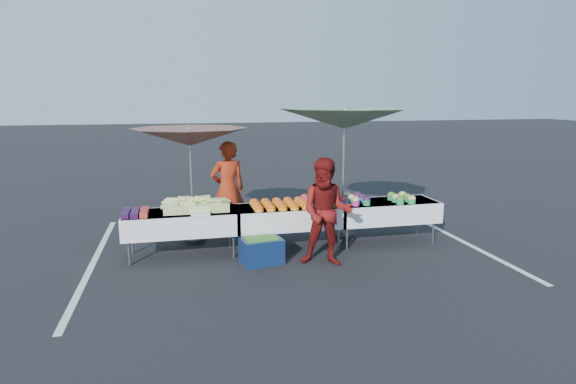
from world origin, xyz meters
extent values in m
plane|color=black|center=(0.00, 0.00, 0.00)|extent=(80.00, 80.00, 0.00)
cube|color=silver|center=(-3.20, 0.00, 0.00)|extent=(0.10, 5.00, 0.00)
cube|color=silver|center=(3.20, 0.00, 0.00)|extent=(0.10, 5.00, 0.00)
cube|color=white|center=(-1.80, 0.00, 0.73)|extent=(1.80, 0.75, 0.04)
cube|color=white|center=(-1.80, 0.00, 0.57)|extent=(1.86, 0.81, 0.36)
cylinder|color=slate|center=(-2.62, -0.29, 0.20)|extent=(0.04, 0.04, 0.39)
cylinder|color=slate|center=(-2.62, 0.29, 0.20)|extent=(0.04, 0.04, 0.39)
cylinder|color=slate|center=(-0.98, -0.29, 0.20)|extent=(0.04, 0.04, 0.39)
cylinder|color=slate|center=(-0.98, 0.29, 0.20)|extent=(0.04, 0.04, 0.39)
cube|color=white|center=(0.00, 0.00, 0.73)|extent=(1.80, 0.75, 0.04)
cube|color=white|center=(0.00, 0.00, 0.57)|extent=(1.86, 0.81, 0.36)
cylinder|color=slate|center=(-0.82, -0.29, 0.20)|extent=(0.04, 0.04, 0.39)
cylinder|color=slate|center=(-0.82, 0.29, 0.20)|extent=(0.04, 0.04, 0.39)
cylinder|color=slate|center=(0.82, -0.29, 0.20)|extent=(0.04, 0.04, 0.39)
cylinder|color=slate|center=(0.82, 0.29, 0.20)|extent=(0.04, 0.04, 0.39)
cube|color=white|center=(1.80, 0.00, 0.73)|extent=(1.80, 0.75, 0.04)
cube|color=white|center=(1.80, 0.00, 0.57)|extent=(1.86, 0.81, 0.36)
cylinder|color=slate|center=(0.98, -0.29, 0.20)|extent=(0.04, 0.04, 0.39)
cylinder|color=slate|center=(0.98, 0.29, 0.20)|extent=(0.04, 0.04, 0.39)
cylinder|color=slate|center=(2.62, -0.29, 0.20)|extent=(0.04, 0.04, 0.39)
cylinder|color=slate|center=(2.62, 0.29, 0.20)|extent=(0.04, 0.04, 0.39)
cube|color=#230B2E|center=(-2.65, -0.27, 0.79)|extent=(0.12, 0.12, 0.08)
cube|color=#230B2E|center=(-2.65, -0.13, 0.79)|extent=(0.12, 0.12, 0.08)
cube|color=#230B2E|center=(-2.65, 0.01, 0.79)|extent=(0.12, 0.12, 0.08)
cube|color=#230B2E|center=(-2.65, 0.15, 0.79)|extent=(0.12, 0.12, 0.08)
cube|color=#230B2E|center=(-2.51, -0.27, 0.79)|extent=(0.12, 0.12, 0.08)
cube|color=#230B2E|center=(-2.51, -0.13, 0.79)|extent=(0.12, 0.12, 0.08)
cube|color=#230B2E|center=(-2.51, 0.01, 0.79)|extent=(0.12, 0.12, 0.08)
cube|color=#230B2E|center=(-2.51, 0.15, 0.79)|extent=(0.12, 0.12, 0.08)
cube|color=#AB122D|center=(-2.37, -0.27, 0.79)|extent=(0.12, 0.12, 0.08)
cube|color=#AB122D|center=(-2.37, -0.13, 0.79)|extent=(0.12, 0.12, 0.08)
cube|color=#AB122D|center=(-2.37, 0.01, 0.79)|extent=(0.12, 0.12, 0.08)
cube|color=#AB122D|center=(-2.37, 0.15, 0.79)|extent=(0.12, 0.12, 0.08)
cube|color=#B0C062|center=(-1.55, 0.05, 0.82)|extent=(1.05, 0.55, 0.14)
cylinder|color=#B0C062|center=(-1.25, 0.20, 0.85)|extent=(0.27, 0.09, 0.10)
cylinder|color=#B0C062|center=(-1.93, 0.10, 0.92)|extent=(0.27, 0.14, 0.07)
cylinder|color=#B0C062|center=(-1.44, -0.06, 0.97)|extent=(0.27, 0.14, 0.09)
cylinder|color=#B0C062|center=(-1.97, 0.08, 0.87)|extent=(0.27, 0.15, 0.10)
cylinder|color=#B0C062|center=(-1.73, -0.01, 0.91)|extent=(0.27, 0.15, 0.08)
cylinder|color=#B0C062|center=(-1.59, 0.09, 0.94)|extent=(0.27, 0.10, 0.10)
cylinder|color=#B0C062|center=(-1.59, -0.03, 0.94)|extent=(0.27, 0.07, 0.08)
cylinder|color=#B0C062|center=(-1.68, -0.13, 0.90)|extent=(0.27, 0.14, 0.09)
cylinder|color=#B0C062|center=(-1.71, 0.25, 0.92)|extent=(0.27, 0.12, 0.08)
cylinder|color=#B0C062|center=(-1.09, 0.14, 0.87)|extent=(0.27, 0.16, 0.08)
cylinder|color=#B0C062|center=(-1.86, 0.01, 0.92)|extent=(0.27, 0.11, 0.07)
cylinder|color=#B0C062|center=(-1.64, -0.18, 0.85)|extent=(0.27, 0.10, 0.07)
cylinder|color=#B0C062|center=(-1.44, 0.19, 0.93)|extent=(0.27, 0.12, 0.08)
cylinder|color=#B0C062|center=(-1.98, -0.17, 0.90)|extent=(0.27, 0.15, 0.08)
cylinder|color=#B0C062|center=(-1.89, 0.09, 0.94)|extent=(0.27, 0.10, 0.08)
cylinder|color=#B0C062|center=(-1.34, 0.00, 0.90)|extent=(0.27, 0.16, 0.10)
cylinder|color=#B0C062|center=(-1.83, -0.02, 0.97)|extent=(0.27, 0.12, 0.09)
cylinder|color=#B0C062|center=(-1.28, -0.18, 0.95)|extent=(0.27, 0.09, 0.07)
cylinder|color=#B0C062|center=(-1.22, -0.15, 0.88)|extent=(0.27, 0.10, 0.09)
cylinder|color=#B0C062|center=(-1.30, -0.09, 0.87)|extent=(0.27, 0.12, 0.09)
cylinder|color=#B0C062|center=(-1.45, 0.28, 0.86)|extent=(0.27, 0.10, 0.08)
cube|color=white|center=(-1.50, -0.30, 0.78)|extent=(0.30, 0.25, 0.05)
cylinder|color=orange|center=(-0.55, -0.28, 0.78)|extent=(0.15, 0.15, 0.05)
ellipsoid|color=#E93D0D|center=(-0.55, -0.28, 0.81)|extent=(0.15, 0.15, 0.08)
cylinder|color=orange|center=(-0.55, -0.10, 0.78)|extent=(0.15, 0.15, 0.05)
ellipsoid|color=#E93D0D|center=(-0.55, -0.10, 0.81)|extent=(0.15, 0.15, 0.08)
cylinder|color=orange|center=(-0.55, 0.08, 0.78)|extent=(0.15, 0.15, 0.05)
ellipsoid|color=#E93D0D|center=(-0.55, 0.08, 0.81)|extent=(0.15, 0.15, 0.08)
cylinder|color=orange|center=(-0.55, 0.26, 0.78)|extent=(0.15, 0.15, 0.05)
ellipsoid|color=#E93D0D|center=(-0.55, 0.26, 0.81)|extent=(0.15, 0.15, 0.08)
cylinder|color=orange|center=(-0.35, -0.28, 0.78)|extent=(0.15, 0.15, 0.05)
ellipsoid|color=#E93D0D|center=(-0.35, -0.28, 0.81)|extent=(0.15, 0.15, 0.08)
cylinder|color=orange|center=(-0.35, -0.10, 0.78)|extent=(0.15, 0.15, 0.05)
ellipsoid|color=#E93D0D|center=(-0.35, -0.10, 0.81)|extent=(0.15, 0.15, 0.08)
cylinder|color=orange|center=(-0.35, 0.08, 0.78)|extent=(0.15, 0.15, 0.05)
ellipsoid|color=#E93D0D|center=(-0.35, 0.08, 0.81)|extent=(0.15, 0.15, 0.08)
cylinder|color=orange|center=(-0.35, 0.26, 0.78)|extent=(0.15, 0.15, 0.05)
ellipsoid|color=#E93D0D|center=(-0.35, 0.26, 0.81)|extent=(0.15, 0.15, 0.08)
cylinder|color=orange|center=(-0.15, -0.28, 0.78)|extent=(0.15, 0.15, 0.05)
ellipsoid|color=#E93D0D|center=(-0.15, -0.28, 0.81)|extent=(0.15, 0.15, 0.08)
cylinder|color=orange|center=(-0.15, -0.10, 0.78)|extent=(0.15, 0.15, 0.05)
ellipsoid|color=#E93D0D|center=(-0.15, -0.10, 0.81)|extent=(0.15, 0.15, 0.08)
cylinder|color=orange|center=(-0.15, 0.08, 0.78)|extent=(0.15, 0.15, 0.05)
ellipsoid|color=#E93D0D|center=(-0.15, 0.08, 0.81)|extent=(0.15, 0.15, 0.08)
cylinder|color=orange|center=(-0.15, 0.26, 0.78)|extent=(0.15, 0.15, 0.05)
ellipsoid|color=#E93D0D|center=(-0.15, 0.26, 0.81)|extent=(0.15, 0.15, 0.08)
cylinder|color=orange|center=(0.05, -0.28, 0.78)|extent=(0.15, 0.15, 0.05)
ellipsoid|color=#E93D0D|center=(0.05, -0.28, 0.81)|extent=(0.15, 0.15, 0.08)
cylinder|color=orange|center=(0.05, -0.10, 0.78)|extent=(0.15, 0.15, 0.05)
ellipsoid|color=#E93D0D|center=(0.05, -0.10, 0.81)|extent=(0.15, 0.15, 0.08)
cylinder|color=orange|center=(0.05, 0.08, 0.78)|extent=(0.15, 0.15, 0.05)
ellipsoid|color=#E93D0D|center=(0.05, 0.08, 0.81)|extent=(0.15, 0.15, 0.08)
cylinder|color=orange|center=(0.05, 0.26, 0.78)|extent=(0.15, 0.15, 0.05)
ellipsoid|color=#E93D0D|center=(0.05, 0.26, 0.81)|extent=(0.15, 0.15, 0.08)
cylinder|color=orange|center=(0.25, -0.28, 0.78)|extent=(0.15, 0.15, 0.05)
ellipsoid|color=#E93D0D|center=(0.25, -0.28, 0.81)|extent=(0.15, 0.15, 0.08)
cylinder|color=orange|center=(0.25, -0.10, 0.78)|extent=(0.15, 0.15, 0.05)
ellipsoid|color=#E93D0D|center=(0.25, -0.10, 0.81)|extent=(0.15, 0.15, 0.08)
cylinder|color=orange|center=(0.25, 0.08, 0.78)|extent=(0.15, 0.15, 0.05)
ellipsoid|color=#E93D0D|center=(0.25, 0.08, 0.81)|extent=(0.15, 0.15, 0.08)
cylinder|color=orange|center=(0.25, 0.26, 0.78)|extent=(0.15, 0.15, 0.05)
ellipsoid|color=#E93D0D|center=(0.25, 0.26, 0.81)|extent=(0.15, 0.15, 0.08)
cylinder|color=blue|center=(0.35, -0.22, 0.80)|extent=(0.13, 0.13, 0.10)
ellipsoid|color=maroon|center=(0.35, -0.22, 0.86)|extent=(0.14, 0.14, 0.10)
cylinder|color=#C82A7F|center=(0.35, 0.00, 0.80)|extent=(0.13, 0.13, 0.10)
ellipsoid|color=maroon|center=(0.35, 0.00, 0.86)|extent=(0.14, 0.14, 0.10)
cylinder|color=#238C46|center=(0.35, 0.22, 0.80)|extent=(0.13, 0.13, 0.10)
ellipsoid|color=maroon|center=(0.35, 0.22, 0.86)|extent=(0.14, 0.14, 0.10)
cylinder|color=#C82A7F|center=(0.55, -0.22, 0.80)|extent=(0.13, 0.13, 0.10)
ellipsoid|color=tan|center=(0.55, -0.22, 0.86)|extent=(0.14, 0.14, 0.10)
cylinder|color=#238C46|center=(0.55, 0.00, 0.80)|extent=(0.13, 0.13, 0.10)
ellipsoid|color=tan|center=(0.55, 0.00, 0.86)|extent=(0.14, 0.14, 0.10)
cylinder|color=blue|center=(0.55, 0.22, 0.80)|extent=(0.13, 0.13, 0.10)
ellipsoid|color=tan|center=(0.55, 0.22, 0.86)|extent=(0.14, 0.14, 0.10)
cylinder|color=#238C46|center=(0.75, -0.22, 0.80)|extent=(0.13, 0.13, 0.10)
ellipsoid|color=#29122F|center=(0.75, -0.22, 0.86)|extent=(0.14, 0.14, 0.10)
cylinder|color=blue|center=(0.75, 0.00, 0.80)|extent=(0.13, 0.13, 0.10)
ellipsoid|color=#29122F|center=(0.75, 0.00, 0.86)|extent=(0.14, 0.14, 0.10)
cylinder|color=#C82A7F|center=(0.75, 0.22, 0.80)|extent=(0.13, 0.13, 0.10)
ellipsoid|color=#29122F|center=(0.75, 0.22, 0.86)|extent=(0.14, 0.14, 0.10)
cylinder|color=blue|center=(0.95, -0.22, 0.80)|extent=(0.13, 0.13, 0.10)
ellipsoid|color=maroon|center=(0.95, -0.22, 0.86)|extent=(0.14, 0.14, 0.10)
cylinder|color=#C82A7F|center=(0.95, 0.00, 0.80)|extent=(0.13, 0.13, 0.10)
ellipsoid|color=maroon|center=(0.95, 0.00, 0.86)|extent=(0.14, 0.14, 0.10)
cylinder|color=#238C46|center=(0.95, 0.22, 0.80)|extent=(0.13, 0.13, 0.10)
ellipsoid|color=maroon|center=(0.95, 0.22, 0.86)|extent=(0.14, 0.14, 0.10)
cylinder|color=#C82A7F|center=(1.15, -0.22, 0.80)|extent=(0.13, 0.13, 0.10)
ellipsoid|color=tan|center=(1.15, -0.22, 0.86)|extent=(0.14, 0.14, 0.10)
cylinder|color=#238C46|center=(1.15, 0.00, 0.80)|extent=(0.13, 0.13, 0.10)
ellipsoid|color=tan|center=(1.15, 0.00, 0.86)|extent=(0.14, 0.14, 0.10)
cylinder|color=blue|center=(1.15, 0.22, 0.80)|extent=(0.13, 0.13, 0.10)
ellipsoid|color=tan|center=(1.15, 0.22, 0.86)|extent=(0.14, 0.14, 0.10)
cylinder|color=#238C46|center=(1.35, -0.22, 0.80)|extent=(0.13, 0.13, 0.10)
ellipsoid|color=#29122F|center=(1.35, -0.22, 0.86)|extent=(0.14, 0.14, 0.10)
cylinder|color=blue|center=(1.35, 0.00, 0.80)|extent=(0.13, 0.13, 0.10)
ellipsoid|color=#29122F|center=(1.35, 0.00, 0.86)|extent=(0.14, 0.14, 0.10)
cylinder|color=#C82A7F|center=(1.35, 0.22, 0.80)|extent=(0.13, 0.13, 0.10)
ellipsoid|color=#29122F|center=(1.35, 0.22, 0.86)|extent=(0.14, 0.14, 0.10)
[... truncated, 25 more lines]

